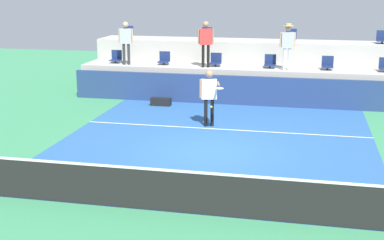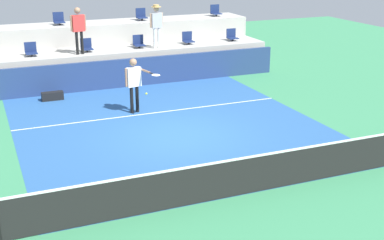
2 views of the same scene
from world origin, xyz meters
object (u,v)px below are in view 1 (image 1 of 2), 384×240
at_px(equipment_bag, 161,102).
at_px(stadium_chair_upper_right, 291,36).
at_px(spectator_leaning_on_rail, 126,39).
at_px(stadium_chair_lower_far_left, 116,58).
at_px(stadium_chair_upper_left, 207,35).
at_px(tennis_ball, 211,107).
at_px(spectator_with_hat, 288,42).
at_px(stadium_chair_upper_far_left, 128,33).
at_px(stadium_chair_lower_mid_right, 270,62).
at_px(stadium_chair_upper_far_right, 382,38).
at_px(stadium_chair_lower_left, 164,59).
at_px(spectator_in_grey, 206,39).
at_px(stadium_chair_lower_mid_left, 216,61).
at_px(stadium_chair_lower_right, 327,64).
at_px(tennis_player, 209,92).

bearing_deg(equipment_bag, stadium_chair_upper_right, 39.68).
bearing_deg(spectator_leaning_on_rail, stadium_chair_lower_far_left, 146.94).
distance_m(stadium_chair_upper_left, stadium_chair_upper_right, 3.57).
bearing_deg(tennis_ball, spectator_with_hat, 67.10).
xyz_separation_m(stadium_chair_upper_far_left, stadium_chair_upper_right, (7.11, 0.00, 0.00)).
height_order(stadium_chair_lower_mid_right, stadium_chair_upper_right, stadium_chair_upper_right).
xyz_separation_m(spectator_leaning_on_rail, tennis_ball, (4.36, -4.81, -1.49)).
xyz_separation_m(stadium_chair_lower_far_left, stadium_chair_upper_right, (7.04, 1.80, 0.85)).
height_order(stadium_chair_upper_far_right, equipment_bag, stadium_chair_upper_far_right).
relative_size(stadium_chair_lower_far_left, stadium_chair_lower_left, 1.00).
bearing_deg(stadium_chair_lower_left, spectator_with_hat, -4.46).
relative_size(spectator_leaning_on_rail, spectator_in_grey, 0.96).
xyz_separation_m(stadium_chair_upper_far_right, equipment_bag, (-8.18, -3.80, -2.16)).
distance_m(stadium_chair_upper_far_left, spectator_leaning_on_rail, 2.28).
relative_size(stadium_chair_upper_right, spectator_in_grey, 0.29).
bearing_deg(equipment_bag, stadium_chair_lower_left, 101.12).
bearing_deg(stadium_chair_upper_left, stadium_chair_lower_mid_left, -68.31).
distance_m(stadium_chair_lower_mid_right, tennis_ball, 5.42).
bearing_deg(stadium_chair_upper_far_left, stadium_chair_upper_left, 0.00).
xyz_separation_m(stadium_chair_lower_mid_left, spectator_leaning_on_rail, (-3.59, -0.38, 0.83)).
relative_size(stadium_chair_lower_mid_left, stadium_chair_lower_right, 1.00).
height_order(tennis_player, spectator_leaning_on_rail, spectator_leaning_on_rail).
height_order(stadium_chair_upper_left, spectator_with_hat, spectator_with_hat).
xyz_separation_m(stadium_chair_lower_mid_right, tennis_ball, (-1.38, -5.20, -0.66)).
bearing_deg(spectator_leaning_on_rail, tennis_player, -44.89).
bearing_deg(stadium_chair_lower_right, tennis_ball, -124.36).
height_order(stadium_chair_lower_far_left, tennis_player, tennis_player).
bearing_deg(stadium_chair_lower_far_left, stadium_chair_upper_far_left, 92.34).
height_order(stadium_chair_upper_far_left, spectator_in_grey, spectator_in_grey).
height_order(stadium_chair_lower_mid_right, stadium_chair_upper_left, stadium_chair_upper_left).
relative_size(stadium_chair_lower_right, spectator_in_grey, 0.29).
bearing_deg(stadium_chair_upper_far_right, stadium_chair_lower_far_left, -170.39).
bearing_deg(spectator_in_grey, tennis_player, -77.55).
xyz_separation_m(stadium_chair_lower_left, equipment_bag, (0.39, -2.00, -1.31)).
relative_size(stadium_chair_lower_mid_right, tennis_player, 0.29).
bearing_deg(stadium_chair_upper_right, stadium_chair_lower_mid_right, -111.31).
bearing_deg(stadium_chair_upper_far_left, stadium_chair_upper_far_right, 0.00).
xyz_separation_m(tennis_player, spectator_in_grey, (-0.92, 4.16, 1.21)).
bearing_deg(tennis_player, stadium_chair_upper_right, 70.35).
height_order(stadium_chair_lower_left, spectator_in_grey, spectator_in_grey).
height_order(stadium_chair_upper_right, spectator_with_hat, spectator_with_hat).
distance_m(stadium_chair_upper_right, spectator_in_grey, 3.86).
xyz_separation_m(stadium_chair_lower_mid_right, stadium_chair_upper_far_right, (4.30, 1.80, 0.85)).
bearing_deg(stadium_chair_lower_right, stadium_chair_upper_far_right, 40.24).
height_order(stadium_chair_lower_mid_right, spectator_in_grey, spectator_in_grey).
bearing_deg(tennis_ball, stadium_chair_upper_far_right, 50.93).
relative_size(spectator_in_grey, spectator_with_hat, 1.02).
bearing_deg(stadium_chair_lower_right, tennis_player, -129.42).
bearing_deg(stadium_chair_lower_mid_left, spectator_leaning_on_rail, -173.91).
xyz_separation_m(stadium_chair_lower_left, stadium_chair_lower_mid_left, (2.12, 0.00, 0.00)).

